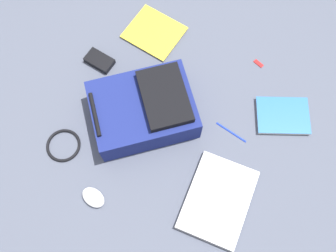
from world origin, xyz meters
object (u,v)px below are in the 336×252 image
(book_manual, at_px, (154,33))
(pen_black, at_px, (231,132))
(power_brick, at_px, (100,61))
(usb_stick, at_px, (259,63))
(book_comic, at_px, (283,116))
(backpack, at_px, (145,109))
(laptop, at_px, (218,200))
(cable_coil, at_px, (63,145))
(computer_mouse, at_px, (93,197))

(book_manual, bearing_deg, pen_black, 60.45)
(book_manual, distance_m, power_brick, 0.30)
(usb_stick, bearing_deg, book_manual, -82.33)
(book_manual, height_order, usb_stick, book_manual)
(book_comic, bearing_deg, backpack, -63.92)
(book_comic, relative_size, usb_stick, 5.83)
(laptop, height_order, power_brick, laptop)
(book_comic, height_order, cable_coil, book_comic)
(book_comic, bearing_deg, book_manual, -100.75)
(laptop, bearing_deg, backpack, -114.50)
(cable_coil, distance_m, power_brick, 0.43)
(laptop, bearing_deg, pen_black, -167.51)
(power_brick, bearing_deg, cable_coil, 8.79)
(backpack, relative_size, computer_mouse, 5.13)
(pen_black, bearing_deg, power_brick, -93.89)
(laptop, height_order, pen_black, laptop)
(backpack, bearing_deg, power_brick, -114.55)
(backpack, bearing_deg, computer_mouse, -2.83)
(laptop, relative_size, usb_stick, 7.46)
(pen_black, relative_size, usb_stick, 3.15)
(computer_mouse, xyz_separation_m, power_brick, (-0.55, -0.29, -0.00))
(backpack, relative_size, book_comic, 1.89)
(book_manual, relative_size, pen_black, 1.81)
(book_manual, bearing_deg, usb_stick, 97.67)
(computer_mouse, distance_m, pen_black, 0.64)
(power_brick, xyz_separation_m, pen_black, (0.05, 0.68, -0.01))
(computer_mouse, height_order, cable_coil, computer_mouse)
(backpack, bearing_deg, book_manual, -157.91)
(backpack, relative_size, usb_stick, 11.00)
(cable_coil, height_order, pen_black, cable_coil)
(book_comic, distance_m, pen_black, 0.24)
(computer_mouse, distance_m, cable_coil, 0.26)
(computer_mouse, bearing_deg, backpack, -171.16)
(book_manual, height_order, pen_black, book_manual)
(laptop, distance_m, usb_stick, 0.67)
(computer_mouse, height_order, pen_black, computer_mouse)
(laptop, bearing_deg, usb_stick, -172.70)
(laptop, distance_m, book_manual, 0.84)
(backpack, distance_m, pen_black, 0.39)
(usb_stick, bearing_deg, computer_mouse, -22.75)
(computer_mouse, distance_m, usb_stick, 0.95)
(book_manual, height_order, computer_mouse, computer_mouse)
(backpack, height_order, power_brick, backpack)
(book_manual, distance_m, usb_stick, 0.51)
(cable_coil, xyz_separation_m, pen_black, (-0.37, 0.61, -0.00))
(backpack, height_order, pen_black, backpack)
(backpack, relative_size, pen_black, 3.50)
(computer_mouse, bearing_deg, book_manual, -158.48)
(book_manual, bearing_deg, power_brick, -31.20)
(backpack, xyz_separation_m, power_brick, (-0.14, -0.31, -0.06))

